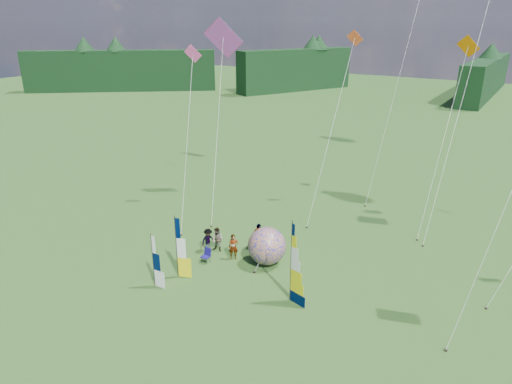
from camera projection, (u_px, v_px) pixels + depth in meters
The scene contains 18 objects.
ground at pixel (230, 320), 23.22m from camera, with size 220.00×220.00×0.00m, color #456529.
treeline_ring at pixel (229, 250), 21.80m from camera, with size 210.00×210.00×8.00m, color black, non-canonical shape.
feather_banner_main at pixel (291, 263), 24.08m from camera, with size 1.25×0.10×4.59m, color #000E36, non-canonical shape.
side_banner_left at pixel (177, 248), 26.49m from camera, with size 1.05×0.10×3.81m, color yellow, non-canonical shape.
side_banner_far at pixel (153, 261), 25.66m from camera, with size 0.95×0.10×3.20m, color white, non-canonical shape.
bol_inflatable at pixel (267, 246), 28.23m from camera, with size 2.39×2.39×2.39m, color #0511A0.
spectator_a at pixel (233, 247), 28.89m from camera, with size 0.61×0.40×1.68m, color #66594C.
spectator_b at pixel (217, 240), 29.87m from camera, with size 0.80×0.39×1.65m, color #66594C.
spectator_c at pixel (208, 240), 29.87m from camera, with size 1.03×0.38×1.60m, color #66594C.
spectator_d at pixel (259, 236), 30.19m from camera, with size 1.04×0.42×1.77m, color #66594C.
camp_chair at pixel (206, 256), 28.57m from camera, with size 0.54×0.54×0.93m, color #140F57, non-canonical shape.
kite_whale at pixel (474, 52), 31.32m from camera, with size 4.45×16.67×24.48m, color black, non-canonical shape.
kite_rainbow_delta at pixel (217, 110), 34.89m from camera, with size 9.50×12.98×15.65m, color red, non-canonical shape.
kite_parafoil at pixel (512, 180), 19.92m from camera, with size 6.37×9.69×15.51m, color red, non-canonical shape.
small_kite_red at pixel (332, 124), 34.00m from camera, with size 2.31×9.57×14.05m, color #CA471F, non-canonical shape.
small_kite_orange at pixel (444, 133), 31.83m from camera, with size 2.91×9.67×13.88m, color #FC7200, non-canonical shape.
small_kite_pink at pixel (187, 133), 33.40m from camera, with size 5.87×8.74×13.05m, color #E74894, non-canonical shape.
small_kite_green at pixel (402, 63), 36.52m from camera, with size 3.08×10.61×22.18m, color green, non-canonical shape.
Camera 1 is at (11.56, -15.63, 14.33)m, focal length 32.00 mm.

